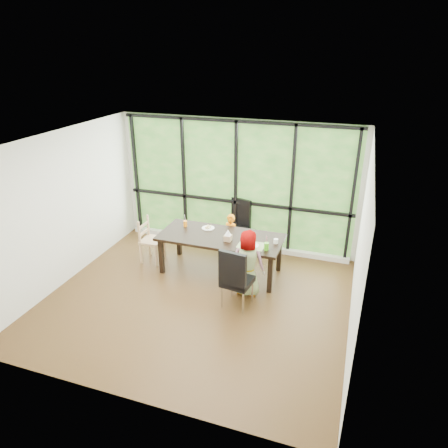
{
  "coord_description": "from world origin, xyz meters",
  "views": [
    {
      "loc": [
        2.31,
        -5.39,
        4.0
      ],
      "look_at": [
        0.18,
        0.92,
        1.05
      ],
      "focal_mm": 32.66,
      "sensor_mm": 36.0,
      "label": 1
    }
  ],
  "objects_px": {
    "chair_interior_leather": "(237,277)",
    "white_mug": "(276,241)",
    "plate_far": "(208,228)",
    "plate_near": "(252,245)",
    "dining_table": "(221,254)",
    "tissue_box": "(228,238)",
    "chair_window_leather": "(236,226)",
    "green_cup": "(266,246)",
    "child_older": "(247,263)",
    "child_toddler": "(230,237)",
    "orange_cup": "(185,224)",
    "chair_end_beech": "(152,240)"
  },
  "relations": [
    {
      "from": "chair_interior_leather",
      "to": "orange_cup",
      "type": "height_order",
      "value": "chair_interior_leather"
    },
    {
      "from": "green_cup",
      "to": "chair_end_beech",
      "type": "bearing_deg",
      "value": 173.93
    },
    {
      "from": "tissue_box",
      "to": "chair_window_leather",
      "type": "bearing_deg",
      "value": 99.8
    },
    {
      "from": "chair_window_leather",
      "to": "green_cup",
      "type": "bearing_deg",
      "value": -36.13
    },
    {
      "from": "chair_interior_leather",
      "to": "green_cup",
      "type": "relative_size",
      "value": 8.0
    },
    {
      "from": "green_cup",
      "to": "white_mug",
      "type": "bearing_deg",
      "value": 71.64
    },
    {
      "from": "green_cup",
      "to": "white_mug",
      "type": "relative_size",
      "value": 1.6
    },
    {
      "from": "child_toddler",
      "to": "green_cup",
      "type": "relative_size",
      "value": 6.96
    },
    {
      "from": "chair_window_leather",
      "to": "green_cup",
      "type": "height_order",
      "value": "chair_window_leather"
    },
    {
      "from": "chair_window_leather",
      "to": "white_mug",
      "type": "xyz_separation_m",
      "value": [
        1.03,
        -0.94,
        0.25
      ]
    },
    {
      "from": "dining_table",
      "to": "tissue_box",
      "type": "height_order",
      "value": "tissue_box"
    },
    {
      "from": "child_toddler",
      "to": "orange_cup",
      "type": "distance_m",
      "value": 0.95
    },
    {
      "from": "child_older",
      "to": "plate_far",
      "type": "xyz_separation_m",
      "value": [
        -1.02,
        0.8,
        0.16
      ]
    },
    {
      "from": "child_toddler",
      "to": "orange_cup",
      "type": "xyz_separation_m",
      "value": [
        -0.8,
        -0.39,
        0.34
      ]
    },
    {
      "from": "plate_near",
      "to": "tissue_box",
      "type": "xyz_separation_m",
      "value": [
        -0.46,
        0.06,
        0.05
      ]
    },
    {
      "from": "plate_far",
      "to": "tissue_box",
      "type": "height_order",
      "value": "tissue_box"
    },
    {
      "from": "chair_interior_leather",
      "to": "plate_near",
      "type": "relative_size",
      "value": 4.17
    },
    {
      "from": "orange_cup",
      "to": "green_cup",
      "type": "bearing_deg",
      "value": -15.37
    },
    {
      "from": "chair_window_leather",
      "to": "plate_far",
      "type": "xyz_separation_m",
      "value": [
        -0.34,
        -0.73,
        0.22
      ]
    },
    {
      "from": "plate_far",
      "to": "plate_near",
      "type": "distance_m",
      "value": 1.08
    },
    {
      "from": "chair_window_leather",
      "to": "plate_near",
      "type": "bearing_deg",
      "value": -43.89
    },
    {
      "from": "chair_interior_leather",
      "to": "white_mug",
      "type": "distance_m",
      "value": 1.1
    },
    {
      "from": "plate_far",
      "to": "chair_end_beech",
      "type": "bearing_deg",
      "value": -166.13
    },
    {
      "from": "plate_near",
      "to": "white_mug",
      "type": "xyz_separation_m",
      "value": [
        0.38,
        0.24,
        0.03
      ]
    },
    {
      "from": "child_older",
      "to": "tissue_box",
      "type": "height_order",
      "value": "child_older"
    },
    {
      "from": "dining_table",
      "to": "child_toddler",
      "type": "height_order",
      "value": "child_toddler"
    },
    {
      "from": "chair_interior_leather",
      "to": "green_cup",
      "type": "distance_m",
      "value": 0.8
    },
    {
      "from": "dining_table",
      "to": "plate_far",
      "type": "bearing_deg",
      "value": 144.21
    },
    {
      "from": "dining_table",
      "to": "orange_cup",
      "type": "bearing_deg",
      "value": 165.87
    },
    {
      "from": "plate_far",
      "to": "plate_near",
      "type": "relative_size",
      "value": 0.94
    },
    {
      "from": "child_older",
      "to": "child_toddler",
      "type": "bearing_deg",
      "value": -62.13
    },
    {
      "from": "child_toddler",
      "to": "chair_window_leather",
      "type": "bearing_deg",
      "value": 107.65
    },
    {
      "from": "chair_window_leather",
      "to": "child_older",
      "type": "bearing_deg",
      "value": -48.89
    },
    {
      "from": "chair_interior_leather",
      "to": "plate_far",
      "type": "height_order",
      "value": "chair_interior_leather"
    },
    {
      "from": "plate_near",
      "to": "child_toddler",
      "type": "bearing_deg",
      "value": 129.03
    },
    {
      "from": "child_toddler",
      "to": "orange_cup",
      "type": "bearing_deg",
      "value": -136.75
    },
    {
      "from": "chair_interior_leather",
      "to": "chair_end_beech",
      "type": "xyz_separation_m",
      "value": [
        -2.05,
        0.94,
        -0.09
      ]
    },
    {
      "from": "chair_end_beech",
      "to": "white_mug",
      "type": "xyz_separation_m",
      "value": [
        2.45,
        0.06,
        0.34
      ]
    },
    {
      "from": "white_mug",
      "to": "plate_near",
      "type": "bearing_deg",
      "value": -148.12
    },
    {
      "from": "chair_window_leather",
      "to": "white_mug",
      "type": "distance_m",
      "value": 1.42
    },
    {
      "from": "orange_cup",
      "to": "tissue_box",
      "type": "relative_size",
      "value": 0.87
    },
    {
      "from": "child_older",
      "to": "plate_near",
      "type": "height_order",
      "value": "child_older"
    },
    {
      "from": "dining_table",
      "to": "plate_near",
      "type": "bearing_deg",
      "value": -17.45
    },
    {
      "from": "white_mug",
      "to": "orange_cup",
      "type": "bearing_deg",
      "value": 174.76
    },
    {
      "from": "plate_far",
      "to": "dining_table",
      "type": "bearing_deg",
      "value": -35.79
    },
    {
      "from": "plate_near",
      "to": "child_older",
      "type": "bearing_deg",
      "value": -85.56
    },
    {
      "from": "chair_window_leather",
      "to": "orange_cup",
      "type": "xyz_separation_m",
      "value": [
        -0.79,
        -0.78,
        0.27
      ]
    },
    {
      "from": "child_toddler",
      "to": "tissue_box",
      "type": "relative_size",
      "value": 7.31
    },
    {
      "from": "white_mug",
      "to": "tissue_box",
      "type": "xyz_separation_m",
      "value": [
        -0.84,
        -0.17,
        0.01
      ]
    },
    {
      "from": "chair_interior_leather",
      "to": "dining_table",
      "type": "bearing_deg",
      "value": -49.27
    }
  ]
}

